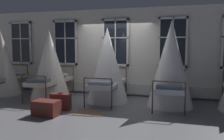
# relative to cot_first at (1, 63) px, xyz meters

# --- Properties ---
(ground) EXTENTS (23.87, 23.87, 0.00)m
(ground) POSITION_rel_cot_first_xyz_m (3.90, 0.04, -1.12)
(ground) COLOR slate
(back_wall_with_windows) EXTENTS (12.93, 0.10, 3.01)m
(back_wall_with_windows) POSITION_rel_cot_first_xyz_m (3.90, 1.18, 0.39)
(back_wall_with_windows) COLOR silver
(back_wall_with_windows) RESTS_ON ground
(window_bank) EXTENTS (8.68, 0.10, 2.59)m
(window_bank) POSITION_rel_cot_first_xyz_m (3.90, 1.05, -0.12)
(window_bank) COLOR black
(window_bank) RESTS_ON ground
(cot_first) EXTENTS (1.32, 1.93, 2.30)m
(cot_first) POSITION_rel_cot_first_xyz_m (0.00, 0.00, 0.00)
(cot_first) COLOR #4C3323
(cot_first) RESTS_ON ground
(cot_second) EXTENTS (1.32, 1.93, 2.25)m
(cot_second) POSITION_rel_cot_first_xyz_m (1.95, -0.02, -0.02)
(cot_second) COLOR #4C3323
(cot_second) RESTS_ON ground
(cot_third) EXTENTS (1.32, 1.94, 2.29)m
(cot_third) POSITION_rel_cot_first_xyz_m (3.94, 0.02, -0.00)
(cot_third) COLOR #4C3323
(cot_third) RESTS_ON ground
(cot_fourth) EXTENTS (1.32, 1.93, 2.45)m
(cot_fourth) POSITION_rel_cot_first_xyz_m (5.84, -0.03, 0.07)
(cot_fourth) COLOR #4C3323
(cot_fourth) RESTS_ON ground
(rug_third) EXTENTS (0.83, 0.60, 0.01)m
(rug_third) POSITION_rel_cot_first_xyz_m (3.90, -1.34, -1.11)
(rug_third) COLOR brown
(rug_third) RESTS_ON ground
(suitcase_dark) EXTENTS (0.57, 0.23, 0.47)m
(suitcase_dark) POSITION_rel_cot_first_xyz_m (3.01, -1.27, -0.89)
(suitcase_dark) COLOR #5B231E
(suitcase_dark) RESTS_ON ground
(travel_trunk) EXTENTS (0.65, 0.42, 0.38)m
(travel_trunk) POSITION_rel_cot_first_xyz_m (2.94, -1.87, -0.92)
(travel_trunk) COLOR #5B231E
(travel_trunk) RESTS_ON ground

